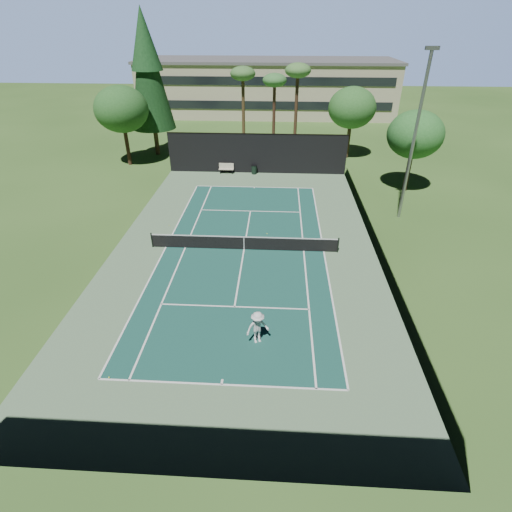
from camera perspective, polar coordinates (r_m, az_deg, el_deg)
The scene contains 22 objects.
ground at distance 27.60m, azimuth -1.72°, elevation 0.93°, with size 160.00×160.00×0.00m, color #345A21.
apron_slab at distance 27.60m, azimuth -1.72°, elevation 0.94°, with size 18.00×32.00×0.01m, color #5B7E58.
court_surface at distance 27.60m, azimuth -1.72°, elevation 0.95°, with size 10.97×23.77×0.01m, color #174B40.
court_lines at distance 27.59m, azimuth -1.72°, elevation 0.96°, with size 11.07×23.87×0.01m.
tennis_net at distance 27.33m, azimuth -1.74°, elevation 1.94°, with size 12.90×0.10×1.10m.
fence at distance 26.72m, azimuth -1.77°, elevation 4.73°, with size 18.04×32.05×4.03m.
player at distance 19.59m, azimuth 0.23°, elevation -10.18°, with size 1.16×0.67×1.79m, color silver.
tennis_ball_a at distance 19.63m, azimuth -20.25°, elevation -15.97°, with size 0.08×0.08×0.08m, color #C6E133.
tennis_ball_b at distance 29.31m, azimuth -5.58°, elevation 2.77°, with size 0.08×0.08×0.08m, color #C5DA31.
tennis_ball_c at distance 29.60m, azimuth 1.58°, elevation 3.21°, with size 0.07×0.07×0.07m, color #D6F437.
tennis_ball_d at distance 31.57m, azimuth -12.32°, elevation 4.31°, with size 0.06×0.06×0.06m, color #C6D02F.
park_bench at distance 42.05m, azimuth -4.26°, elevation 12.43°, with size 1.50×0.45×1.02m.
trash_bin at distance 41.73m, azimuth -0.27°, elevation 12.27°, with size 0.56×0.56×0.95m.
pine_tree at distance 48.17m, azimuth -15.33°, elevation 24.86°, with size 4.80×4.80×15.00m.
palm_a at distance 48.34m, azimuth -1.89°, elevation 24.19°, with size 2.80×2.80×9.32m.
palm_b at distance 50.25m, azimuth 2.68°, elevation 23.48°, with size 2.80×2.80×8.42m.
palm_c at distance 47.15m, azimuth 5.99°, elevation 24.40°, with size 2.80×2.80×9.77m.
decid_tree_a at distance 47.24m, azimuth 13.55°, elevation 19.88°, with size 5.12×5.12×7.62m.
decid_tree_b at distance 38.71m, azimuth 21.80°, elevation 15.79°, with size 4.80×4.80×7.14m.
decid_tree_c at distance 45.56m, azimuth -18.68°, elevation 19.23°, with size 5.44×5.44×8.09m.
campus_building at distance 70.50m, azimuth 1.58°, elevation 23.02°, with size 40.50×12.50×8.30m.
light_pole at distance 32.24m, azimuth 21.73°, elevation 15.68°, with size 0.90×0.25×12.22m.
Camera 1 is at (2.19, -23.84, 13.74)m, focal length 28.00 mm.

